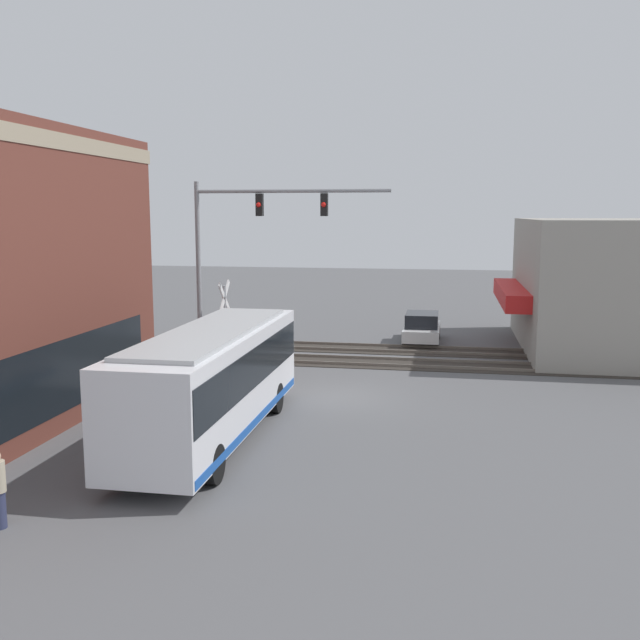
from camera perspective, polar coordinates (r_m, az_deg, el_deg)
name	(u,v)px	position (r m, az deg, el deg)	size (l,w,h in m)	color
ground_plane	(337,396)	(25.89, 1.35, -6.13)	(120.00, 120.00, 0.00)	#565659
shop_building	(622,285)	(37.13, 23.01, 2.57)	(12.40, 10.43, 6.28)	gray
city_bus	(213,379)	(20.96, -8.57, -4.67)	(10.39, 2.59, 3.27)	silver
traffic_signal_gantry	(248,235)	(29.42, -5.80, 6.80)	(0.42, 8.08, 7.84)	gray
crossing_signal	(225,317)	(29.71, -7.64, 0.22)	(1.41, 1.18, 3.81)	gray
rail_track_near	(358,362)	(31.67, 3.03, -3.37)	(2.60, 60.00, 0.15)	#332D28
rail_track_far	(366,349)	(34.78, 3.69, -2.29)	(2.60, 60.00, 0.15)	#332D28
parked_car_white	(422,329)	(36.83, 8.15, -0.69)	(4.22, 1.82, 1.54)	silver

